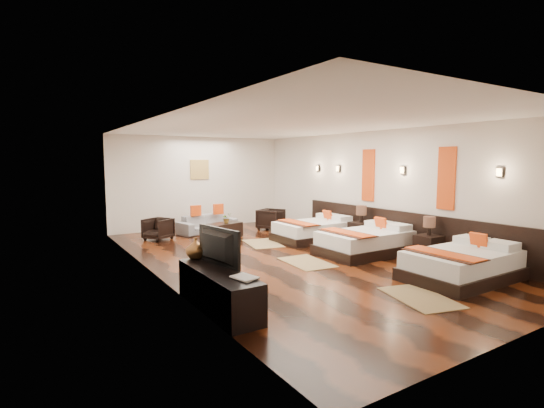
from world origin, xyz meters
TOP-DOWN VIEW (x-y plane):
  - floor at (0.00, 0.00)m, footprint 5.50×9.50m
  - ceiling at (0.00, 0.00)m, footprint 5.50×9.50m
  - back_wall at (0.00, 4.75)m, footprint 5.50×0.01m
  - left_wall at (-2.75, 0.00)m, footprint 0.01×9.50m
  - right_wall at (2.75, 0.00)m, footprint 0.01×9.50m
  - headboard_panel at (2.71, -0.80)m, footprint 0.08×6.60m
  - bed_near at (1.70, -3.00)m, footprint 2.05×1.29m
  - bed_mid at (1.70, -0.69)m, footprint 2.07×1.30m
  - bed_far at (1.70, 1.15)m, footprint 1.99×1.25m
  - nightstand_a at (2.44, -1.75)m, footprint 0.46×0.46m
  - nightstand_b at (2.44, 0.23)m, footprint 0.48×0.48m
  - jute_mat_near at (0.27, -3.24)m, footprint 1.03×1.35m
  - jute_mat_mid at (0.11, -0.62)m, footprint 0.86×1.26m
  - jute_mat_far at (0.33, 1.49)m, footprint 0.98×1.33m
  - tv_console at (-2.50, -2.04)m, footprint 0.50×1.80m
  - tv at (-2.45, -1.78)m, footprint 0.30×0.96m
  - book at (-2.50, -2.61)m, footprint 0.31×0.38m
  - figurine at (-2.50, -1.22)m, footprint 0.37×0.37m
  - sofa at (-0.18, 3.76)m, footprint 1.84×1.05m
  - armchair_left at (-1.74, 3.38)m, footprint 0.86×0.85m
  - armchair_right at (1.60, 3.13)m, footprint 0.93×0.94m
  - coffee_table at (-0.18, 2.71)m, footprint 1.10×0.75m
  - table_plant at (-0.09, 2.68)m, footprint 0.27×0.24m
  - orange_panel_a at (2.73, -1.90)m, footprint 0.04×0.40m
  - orange_panel_b at (2.73, 0.30)m, footprint 0.04×0.40m
  - sconce_near at (2.70, -3.00)m, footprint 0.07×0.12m
  - sconce_mid at (2.70, -0.80)m, footprint 0.07×0.12m
  - sconce_far at (2.70, 1.40)m, footprint 0.07×0.12m
  - sconce_lounge at (2.70, 2.30)m, footprint 0.07×0.12m
  - gold_artwork at (0.00, 4.73)m, footprint 0.60×0.04m

SIDE VIEW (x-z plane):
  - floor at x=0.00m, z-range -0.01..0.01m
  - jute_mat_near at x=0.27m, z-range 0.00..0.01m
  - jute_mat_mid at x=0.11m, z-range 0.00..0.01m
  - jute_mat_far at x=0.33m, z-range 0.00..0.01m
  - coffee_table at x=-0.18m, z-range 0.00..0.40m
  - sofa at x=-0.18m, z-range 0.00..0.51m
  - bed_far at x=1.70m, z-range -0.12..0.64m
  - bed_near at x=1.70m, z-range -0.12..0.66m
  - bed_mid at x=1.70m, z-range -0.12..0.67m
  - tv_console at x=-2.50m, z-range 0.00..0.55m
  - armchair_left at x=-1.74m, z-range 0.00..0.58m
  - armchair_right at x=1.60m, z-range 0.00..0.63m
  - nightstand_a at x=2.44m, z-range -0.14..0.77m
  - nightstand_b at x=2.44m, z-range -0.14..0.81m
  - headboard_panel at x=2.71m, z-range 0.00..0.90m
  - table_plant at x=-0.09m, z-range 0.40..0.66m
  - book at x=-2.50m, z-range 0.55..0.58m
  - figurine at x=-2.50m, z-range 0.55..0.88m
  - tv at x=-2.45m, z-range 0.55..1.10m
  - back_wall at x=0.00m, z-range 0.00..2.80m
  - left_wall at x=-2.75m, z-range 0.00..2.80m
  - right_wall at x=2.75m, z-range 0.00..2.80m
  - orange_panel_a at x=2.73m, z-range 1.05..2.35m
  - orange_panel_b at x=2.73m, z-range 1.05..2.35m
  - gold_artwork at x=0.00m, z-range 1.50..2.10m
  - sconce_near at x=2.70m, z-range 1.76..1.94m
  - sconce_mid at x=2.70m, z-range 1.76..1.94m
  - sconce_far at x=2.70m, z-range 1.76..1.94m
  - sconce_lounge at x=2.70m, z-range 1.76..1.94m
  - ceiling at x=0.00m, z-range 2.79..2.80m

